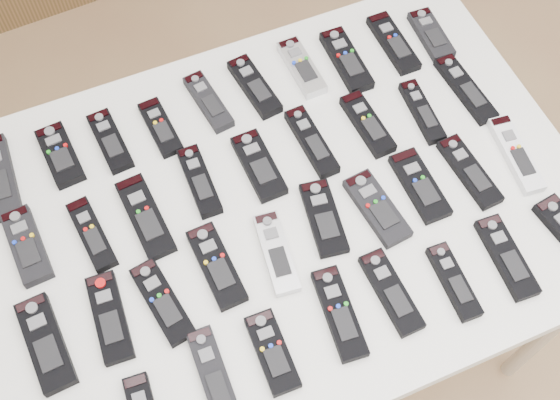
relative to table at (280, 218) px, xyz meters
name	(u,v)px	position (x,y,z in m)	size (l,w,h in m)	color
ground	(337,340)	(0.14, -0.10, -0.72)	(4.00, 4.00, 0.00)	#9B6D4F
table	(280,218)	(0.00, 0.00, 0.00)	(1.25, 0.88, 0.78)	white
remote_0	(0,177)	(-0.51, 0.28, 0.07)	(0.06, 0.20, 0.02)	black
remote_1	(60,155)	(-0.38, 0.28, 0.07)	(0.06, 0.15, 0.02)	black
remote_2	(110,141)	(-0.28, 0.28, 0.07)	(0.05, 0.16, 0.02)	black
remote_3	(160,127)	(-0.17, 0.27, 0.07)	(0.05, 0.15, 0.02)	black
remote_4	(208,102)	(-0.05, 0.29, 0.07)	(0.05, 0.16, 0.02)	black
remote_5	(255,87)	(0.06, 0.29, 0.07)	(0.05, 0.17, 0.02)	black
remote_6	(302,67)	(0.18, 0.30, 0.07)	(0.05, 0.16, 0.02)	#B7B7BC
remote_7	(346,60)	(0.28, 0.28, 0.07)	(0.06, 0.18, 0.02)	black
remote_8	(393,43)	(0.41, 0.28, 0.07)	(0.05, 0.18, 0.02)	black
remote_9	(431,35)	(0.50, 0.27, 0.07)	(0.05, 0.15, 0.02)	black
remote_10	(27,246)	(-0.50, 0.10, 0.07)	(0.06, 0.17, 0.02)	black
remote_11	(92,234)	(-0.37, 0.08, 0.07)	(0.05, 0.16, 0.02)	black
remote_12	(145,217)	(-0.26, 0.08, 0.07)	(0.06, 0.19, 0.02)	black
remote_13	(200,181)	(-0.13, 0.11, 0.07)	(0.05, 0.17, 0.02)	black
remote_14	(259,165)	(-0.01, 0.10, 0.07)	(0.06, 0.16, 0.02)	black
remote_15	(312,142)	(0.12, 0.11, 0.07)	(0.05, 0.18, 0.02)	black
remote_16	(367,124)	(0.25, 0.10, 0.07)	(0.05, 0.16, 0.02)	black
remote_17	(422,112)	(0.37, 0.09, 0.07)	(0.04, 0.16, 0.02)	black
remote_18	(465,89)	(0.49, 0.10, 0.07)	(0.05, 0.19, 0.02)	black
remote_19	(46,343)	(-0.51, -0.10, 0.07)	(0.06, 0.19, 0.02)	black
remote_20	(110,317)	(-0.39, -0.10, 0.07)	(0.06, 0.18, 0.02)	black
remote_21	(162,302)	(-0.29, -0.11, 0.07)	(0.05, 0.18, 0.02)	black
remote_22	(217,266)	(-0.17, -0.08, 0.07)	(0.06, 0.18, 0.02)	black
remote_23	(276,253)	(-0.05, -0.10, 0.07)	(0.05, 0.17, 0.02)	#B7B7BC
remote_24	(324,218)	(0.07, -0.07, 0.07)	(0.06, 0.17, 0.02)	black
remote_25	(377,208)	(0.18, -0.09, 0.07)	(0.06, 0.17, 0.02)	black
remote_26	(420,185)	(0.28, -0.08, 0.07)	(0.06, 0.17, 0.02)	black
remote_27	(469,172)	(0.39, -0.09, 0.07)	(0.05, 0.18, 0.02)	black
remote_28	(516,154)	(0.50, -0.09, 0.07)	(0.05, 0.19, 0.02)	silver
remote_31	(214,378)	(-0.25, -0.28, 0.07)	(0.05, 0.19, 0.02)	black
remote_32	(272,352)	(-0.13, -0.28, 0.07)	(0.06, 0.15, 0.02)	black
remote_33	(339,313)	(0.01, -0.26, 0.07)	(0.05, 0.18, 0.02)	black
remote_34	(391,292)	(0.12, -0.26, 0.07)	(0.05, 0.17, 0.02)	black
remote_35	(454,282)	(0.24, -0.29, 0.07)	(0.04, 0.16, 0.02)	black
remote_36	(507,257)	(0.36, -0.29, 0.07)	(0.05, 0.18, 0.02)	black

